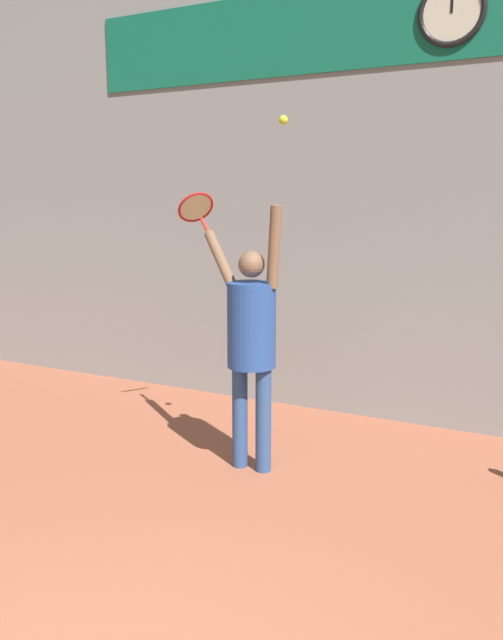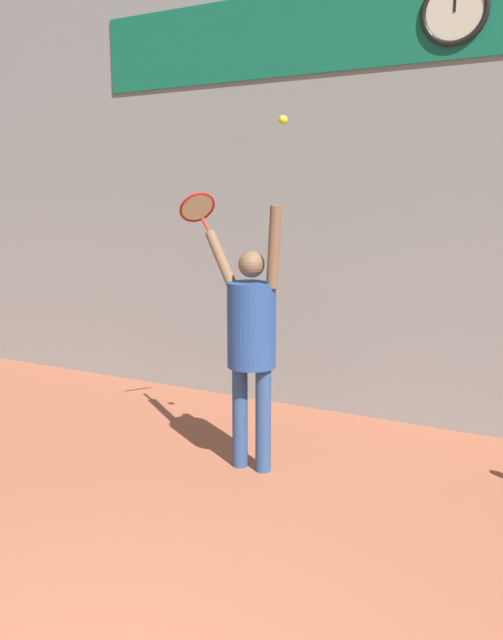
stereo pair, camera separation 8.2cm
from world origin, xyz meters
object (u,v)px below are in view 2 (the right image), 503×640
object	(u,v)px
scoreboard_clock	(455,11)
tennis_racket	(198,209)
tennis_player	(251,335)
tennis_ball	(283,120)

from	to	relation	value
scoreboard_clock	tennis_racket	bearing A→B (deg)	-148.56
scoreboard_clock	tennis_player	bearing A→B (deg)	-125.03
tennis_player	tennis_racket	world-z (taller)	tennis_racket
tennis_player	tennis_ball	size ratio (longest dim) A/B	31.55
tennis_racket	tennis_player	bearing A→B (deg)	-30.73
tennis_racket	tennis_ball	xyz separation A→B (m)	(1.08, -0.52, 0.65)
scoreboard_clock	tennis_ball	world-z (taller)	scoreboard_clock
tennis_player	tennis_ball	bearing A→B (deg)	-10.83
tennis_ball	tennis_player	bearing A→B (deg)	169.17
tennis_racket	tennis_ball	distance (m)	1.36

